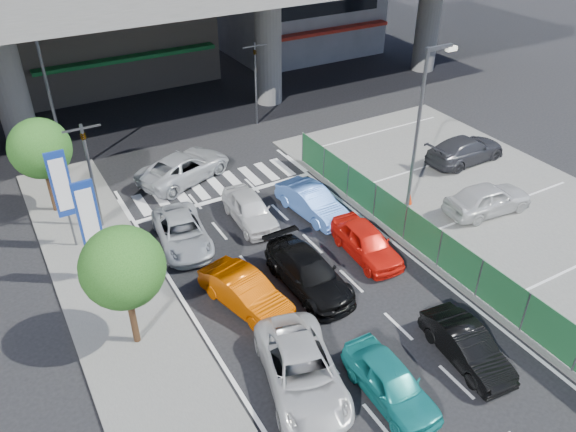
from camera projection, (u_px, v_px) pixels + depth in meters
ground at (363, 342)px, 20.06m from camera, size 120.00×120.00×0.00m
parking_lot at (529, 228)px, 26.09m from camera, size 12.00×28.00×0.06m
sidewalk_left at (138, 341)px, 20.02m from camera, size 4.00×30.00×0.12m
fence_run at (457, 262)px, 22.51m from camera, size 0.16×22.00×1.80m
traffic_light_left at (86, 151)px, 24.05m from camera, size 1.60×1.24×5.20m
traffic_light_right at (255, 64)px, 34.03m from camera, size 1.60×1.24×5.20m
street_lamp_right at (422, 120)px, 24.82m from camera, size 1.65×0.22×8.00m
street_lamp_left at (52, 90)px, 27.91m from camera, size 1.65×0.22×8.00m
signboard_near at (89, 219)px, 21.20m from camera, size 0.80×0.14×4.70m
signboard_far at (62, 187)px, 23.21m from camera, size 0.80×0.14×4.70m
tree_near at (123, 268)px, 18.20m from camera, size 2.80×2.80×4.80m
tree_far at (40, 149)px, 25.50m from camera, size 2.80×2.80×4.80m
sedan_white_mid_left at (302, 371)px, 18.06m from camera, size 3.49×5.39×1.38m
taxi_teal_mid at (390, 382)px, 17.72m from camera, size 1.68×3.92×1.32m
hatch_black_mid_right at (467, 346)px, 19.06m from camera, size 1.71×3.91×1.25m
taxi_orange_left at (246, 292)px, 21.29m from camera, size 2.49×4.42×1.38m
sedan_black_mid at (309, 272)px, 22.29m from camera, size 2.02×4.79×1.38m
taxi_orange_right at (366, 242)px, 24.02m from camera, size 1.90×4.15×1.38m
wagon_silver_front_left at (182, 232)px, 24.76m from camera, size 2.64×4.71×1.24m
sedan_white_front_mid at (250, 209)px, 26.22m from camera, size 1.89×4.15×1.38m
kei_truck_front_right at (312, 202)px, 26.79m from camera, size 1.92×4.32×1.38m
crossing_wagon_silver at (184, 167)px, 29.66m from camera, size 5.77×4.16×1.46m
parked_sedan_white at (488, 198)px, 26.81m from camera, size 4.56×2.17×1.50m
parked_sedan_dgrey at (466, 149)px, 31.30m from camera, size 5.02×2.21×1.43m
traffic_cone at (409, 198)px, 27.68m from camera, size 0.42×0.42×0.62m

